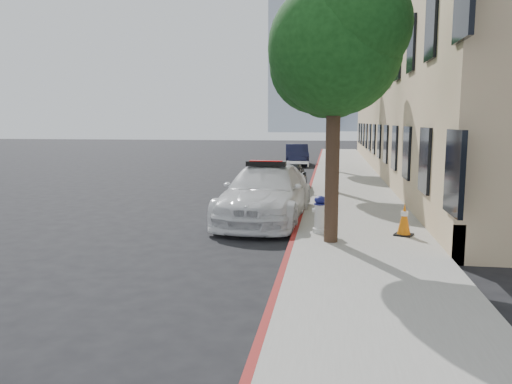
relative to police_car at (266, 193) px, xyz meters
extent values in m
plane|color=black|center=(-1.10, -0.87, -0.77)|extent=(120.00, 120.00, 0.00)
cube|color=gray|center=(2.50, 9.13, -0.69)|extent=(3.20, 50.00, 0.15)
cube|color=maroon|center=(0.96, 9.13, -0.69)|extent=(0.12, 50.00, 0.15)
cube|color=tan|center=(8.10, 14.13, 4.23)|extent=(8.00, 36.00, 10.00)
cube|color=#9EA8B7|center=(-5.10, 119.13, 29.23)|extent=(18.00, 14.00, 60.00)
cube|color=#9EA8B7|center=(7.90, 134.13, 21.23)|extent=(14.00, 14.00, 44.00)
cylinder|color=black|center=(1.80, -2.87, 1.03)|extent=(0.30, 0.30, 3.30)
sphere|color=#123711|center=(1.80, -2.87, 3.48)|extent=(2.80, 2.80, 2.80)
sphere|color=#123711|center=(2.20, -3.17, 3.88)|extent=(2.24, 2.24, 2.24)
sphere|color=#123711|center=(1.45, -2.57, 3.18)|extent=(2.10, 2.10, 2.10)
cylinder|color=black|center=(1.80, 5.13, 0.98)|extent=(0.30, 0.30, 3.19)
sphere|color=#123711|center=(1.80, 5.13, 3.37)|extent=(2.60, 2.60, 2.60)
sphere|color=#123711|center=(2.20, 4.83, 3.77)|extent=(2.08, 2.08, 2.08)
sphere|color=#123711|center=(1.45, 5.43, 3.07)|extent=(1.95, 1.95, 1.95)
cylinder|color=black|center=(1.80, 13.13, 1.09)|extent=(0.30, 0.30, 3.41)
sphere|color=#123711|center=(1.80, 13.13, 3.59)|extent=(3.00, 3.00, 3.00)
sphere|color=#123711|center=(2.20, 12.83, 3.99)|extent=(2.40, 2.40, 2.40)
sphere|color=#123711|center=(1.45, 13.43, 3.29)|extent=(2.25, 2.25, 2.25)
imported|color=white|center=(0.00, 0.00, 0.00)|extent=(2.47, 5.39, 1.53)
cube|color=black|center=(0.00, 0.00, 0.82)|extent=(1.12, 0.35, 0.14)
cube|color=#A50A07|center=(0.00, 0.00, 0.88)|extent=(0.91, 0.28, 0.06)
imported|color=black|center=(0.10, 5.16, -0.11)|extent=(1.63, 3.87, 1.31)
imported|color=black|center=(-0.37, 17.96, -0.11)|extent=(1.78, 4.11, 1.32)
cylinder|color=silver|center=(1.54, -2.03, -0.56)|extent=(0.34, 0.34, 0.11)
cylinder|color=silver|center=(1.54, -2.03, -0.22)|extent=(0.25, 0.25, 0.58)
ellipsoid|color=navy|center=(1.54, -2.03, 0.16)|extent=(0.27, 0.27, 0.19)
cylinder|color=silver|center=(1.54, -2.03, -0.09)|extent=(0.37, 0.17, 0.11)
cylinder|color=silver|center=(1.54, -2.03, -0.09)|extent=(0.14, 0.21, 0.11)
cube|color=black|center=(3.46, -2.02, -0.60)|extent=(0.51, 0.51, 0.03)
cone|color=orange|center=(3.46, -2.02, -0.23)|extent=(0.30, 0.30, 0.71)
cylinder|color=white|center=(3.46, -2.02, -0.11)|extent=(0.16, 0.16, 0.11)
camera|label=1|loc=(1.76, -13.63, 1.98)|focal=35.00mm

